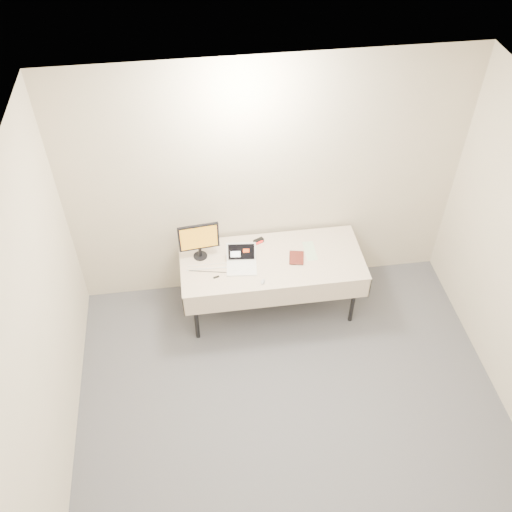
{
  "coord_description": "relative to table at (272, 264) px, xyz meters",
  "views": [
    {
      "loc": [
        -0.73,
        -2.02,
        4.78
      ],
      "look_at": [
        -0.17,
        1.99,
        0.86
      ],
      "focal_mm": 40.0,
      "sensor_mm": 36.0,
      "label": 1
    }
  ],
  "objects": [
    {
      "name": "table",
      "position": [
        0.0,
        0.0,
        0.0
      ],
      "size": [
        1.86,
        0.81,
        0.74
      ],
      "color": "black",
      "rests_on": "ground"
    },
    {
      "name": "paper_form",
      "position": [
        0.41,
        0.07,
        0.06
      ],
      "size": [
        0.11,
        0.29,
        0.0
      ],
      "primitive_type": "cube",
      "rotation": [
        0.0,
        0.0,
        -0.01
      ],
      "color": "#B4D5A9",
      "rests_on": "table"
    },
    {
      "name": "ground",
      "position": [
        0.0,
        -2.05,
        -0.68
      ],
      "size": [
        5.0,
        5.0,
        0.0
      ],
      "primitive_type": "plane",
      "color": "#434348",
      "rests_on": "ground"
    },
    {
      "name": "monitor",
      "position": [
        -0.72,
        0.15,
        0.31
      ],
      "size": [
        0.41,
        0.16,
        0.42
      ],
      "rotation": [
        0.0,
        0.0,
        0.09
      ],
      "color": "black",
      "rests_on": "table"
    },
    {
      "name": "back_wall",
      "position": [
        0.0,
        0.45,
        0.67
      ],
      "size": [
        4.0,
        0.1,
        2.7
      ],
      "primitive_type": "cube",
      "color": "beige",
      "rests_on": "ground"
    },
    {
      "name": "book",
      "position": [
        0.18,
        -0.01,
        0.16
      ],
      "size": [
        0.15,
        0.05,
        0.19
      ],
      "primitive_type": "imported",
      "rotation": [
        0.0,
        0.0,
        -0.2
      ],
      "color": "maroon",
      "rests_on": "table"
    },
    {
      "name": "clicker",
      "position": [
        -0.14,
        -0.3,
        0.07
      ],
      "size": [
        0.06,
        0.09,
        0.02
      ],
      "primitive_type": "ellipsoid",
      "rotation": [
        0.0,
        0.0,
        -0.38
      ],
      "color": "#B2B2B5",
      "rests_on": "table"
    },
    {
      "name": "laptop",
      "position": [
        -0.32,
        -0.03,
        0.11
      ],
      "size": [
        0.32,
        0.31,
        0.2
      ],
      "rotation": [
        0.0,
        0.0,
        -0.1
      ],
      "color": "white",
      "rests_on": "table"
    },
    {
      "name": "usb_dongle",
      "position": [
        -0.58,
        -0.17,
        0.07
      ],
      "size": [
        0.06,
        0.03,
        0.01
      ],
      "primitive_type": "cube",
      "rotation": [
        0.0,
        0.0,
        0.28
      ],
      "color": "black",
      "rests_on": "table"
    },
    {
      "name": "alarm_clock",
      "position": [
        -0.1,
        0.27,
        0.08
      ],
      "size": [
        0.12,
        0.08,
        0.04
      ],
      "rotation": [
        0.0,
        0.0,
        0.42
      ],
      "color": "black",
      "rests_on": "table"
    }
  ]
}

